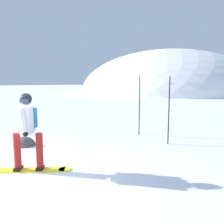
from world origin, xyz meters
name	(u,v)px	position (x,y,z in m)	size (l,w,h in m)	color
ground_plane	(17,184)	(0.00, 0.00, 0.00)	(300.00, 300.00, 0.00)	white
ridge_peak_main	(166,93)	(-10.92, 37.88, 0.00)	(32.18, 28.96, 15.52)	white
snowboarder_main	(28,130)	(-0.37, 0.58, 0.92)	(1.54, 1.19, 1.71)	yellow
piste_marker_near	(139,101)	(0.12, 4.99, 1.26)	(0.20, 0.20, 2.24)	black
piste_marker_far	(169,105)	(1.44, 4.38, 1.23)	(0.20, 0.20, 2.18)	black
rock_dark	(24,145)	(-2.24, 1.77, 0.00)	(0.75, 0.63, 0.52)	#4C4742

